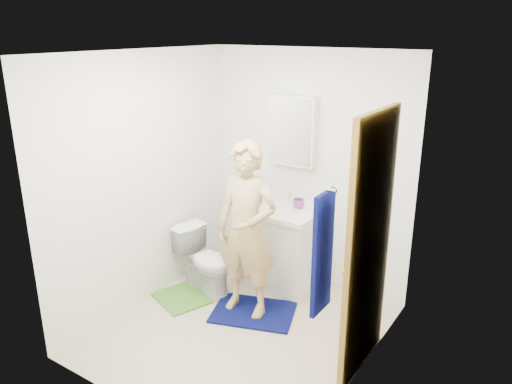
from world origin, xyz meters
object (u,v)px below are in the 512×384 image
towel (323,253)px  soap_dispenser (257,195)px  vanity_cabinet (280,249)px  medicine_cabinet (293,131)px  toothbrush_cup (298,204)px  man (247,230)px  toilet (206,260)px

towel → soap_dispenser: bearing=134.7°
vanity_cabinet → medicine_cabinet: (0.00, 0.22, 1.20)m
vanity_cabinet → toothbrush_cup: (0.15, 0.10, 0.50)m
soap_dispenser → man: bearing=-64.3°
soap_dispenser → vanity_cabinet: bearing=4.2°
man → towel: bearing=-40.7°
toothbrush_cup → vanity_cabinet: bearing=-146.8°
medicine_cabinet → toothbrush_cup: bearing=-40.3°
toilet → toothbrush_cup: (0.71, 0.62, 0.56)m
medicine_cabinet → towel: 2.11m
vanity_cabinet → toothbrush_cup: 0.53m
soap_dispenser → toothbrush_cup: 0.44m
towel → man: bearing=143.8°
medicine_cabinet → man: bearing=-88.1°
toothbrush_cup → man: 0.75m
medicine_cabinet → towel: bearing=-55.4°
towel → soap_dispenser: (-1.45, 1.47, -0.31)m
medicine_cabinet → towel: (1.18, -1.71, -0.35)m
toilet → soap_dispenser: size_ratio=3.75×
vanity_cabinet → towel: towel is taller
towel → man: man is taller
towel → toilet: size_ratio=1.21×
man → medicine_cabinet: bearing=87.4°
soap_dispenser → medicine_cabinet: bearing=42.2°
vanity_cabinet → toilet: bearing=-136.9°
vanity_cabinet → medicine_cabinet: bearing=90.0°
vanity_cabinet → toothbrush_cup: bearing=33.2°
medicine_cabinet → toothbrush_cup: medicine_cabinet is taller
vanity_cabinet → toilet: vanity_cabinet is taller
vanity_cabinet → towel: size_ratio=1.00×
vanity_cabinet → man: size_ratio=0.49×
medicine_cabinet → toilet: bearing=-126.7°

